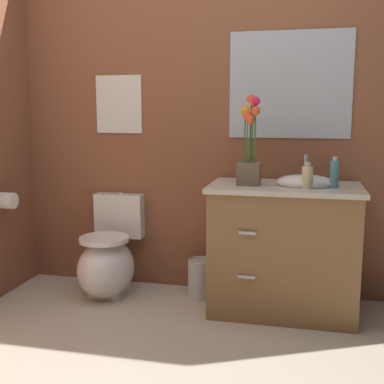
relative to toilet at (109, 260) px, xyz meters
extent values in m
cube|color=brown|center=(0.91, 0.30, 1.01)|extent=(4.43, 0.05, 2.50)
ellipsoid|color=white|center=(0.00, -0.05, -0.04)|extent=(0.38, 0.48, 0.40)
cube|color=white|center=(0.00, 0.00, -0.15)|extent=(0.22, 0.26, 0.18)
cube|color=white|center=(0.00, 0.24, 0.28)|extent=(0.36, 0.13, 0.32)
cylinder|color=white|center=(0.00, -0.07, 0.17)|extent=(0.34, 0.34, 0.03)
cylinder|color=#B7B7BC|center=(0.00, 0.24, 0.44)|extent=(0.04, 0.04, 0.02)
cube|color=brown|center=(1.20, -0.03, 0.15)|extent=(0.90, 0.52, 0.79)
cube|color=beige|center=(1.20, -0.03, 0.56)|extent=(0.94, 0.56, 0.03)
ellipsoid|color=white|center=(1.32, -0.03, 0.60)|extent=(0.36, 0.26, 0.10)
cylinder|color=#B7B7BC|center=(1.32, 0.13, 0.67)|extent=(0.02, 0.02, 0.18)
cube|color=#B7B7BC|center=(1.00, -0.30, 0.33)|extent=(0.10, 0.02, 0.02)
cube|color=#B7B7BC|center=(1.00, -0.30, 0.06)|extent=(0.10, 0.02, 0.02)
cube|color=brown|center=(0.98, -0.07, 0.65)|extent=(0.14, 0.14, 0.14)
cylinder|color=#386B2D|center=(1.01, -0.07, 0.91)|extent=(0.01, 0.01, 0.38)
sphere|color=#E01E51|center=(1.01, -0.07, 1.09)|extent=(0.06, 0.06, 0.06)
cylinder|color=#386B2D|center=(1.00, -0.05, 0.90)|extent=(0.01, 0.01, 0.37)
sphere|color=orange|center=(1.00, -0.05, 1.09)|extent=(0.06, 0.06, 0.06)
cylinder|color=#386B2D|center=(0.99, -0.05, 0.91)|extent=(0.01, 0.01, 0.39)
sphere|color=#EA4C23|center=(0.99, -0.05, 1.11)|extent=(0.06, 0.06, 0.06)
cylinder|color=#386B2D|center=(0.95, -0.05, 0.88)|extent=(0.01, 0.01, 0.32)
sphere|color=orange|center=(0.95, -0.05, 1.04)|extent=(0.06, 0.06, 0.06)
cylinder|color=#386B2D|center=(0.95, -0.06, 0.88)|extent=(0.01, 0.01, 0.32)
sphere|color=orange|center=(0.95, -0.06, 1.04)|extent=(0.06, 0.06, 0.06)
cylinder|color=#386B2D|center=(0.97, -0.08, 0.86)|extent=(0.01, 0.01, 0.28)
sphere|color=#EA4C23|center=(0.97, -0.08, 1.00)|extent=(0.06, 0.06, 0.06)
cylinder|color=#386B2D|center=(0.99, -0.08, 0.85)|extent=(0.01, 0.01, 0.27)
sphere|color=#EA4C23|center=(0.99, -0.08, 0.98)|extent=(0.06, 0.06, 0.06)
cylinder|color=#386B2D|center=(1.02, -0.09, 0.88)|extent=(0.01, 0.01, 0.32)
sphere|color=#EA4C23|center=(1.02, -0.09, 1.04)|extent=(0.06, 0.06, 0.06)
cylinder|color=teal|center=(1.49, -0.08, 0.66)|extent=(0.05, 0.05, 0.16)
cylinder|color=#B7B7BC|center=(1.49, -0.08, 0.75)|extent=(0.03, 0.03, 0.02)
cylinder|color=beige|center=(1.34, -0.14, 0.65)|extent=(0.07, 0.07, 0.13)
cylinder|color=#B7B7BC|center=(1.34, -0.14, 0.72)|extent=(0.04, 0.04, 0.02)
cylinder|color=#B7B7BC|center=(0.65, 0.08, -0.11)|extent=(0.18, 0.18, 0.26)
torus|color=#B7B7BC|center=(0.65, 0.08, 0.02)|extent=(0.18, 0.18, 0.01)
cube|color=silver|center=(0.00, 0.27, 1.08)|extent=(0.34, 0.01, 0.41)
cube|color=#B2BCC6|center=(1.20, 0.27, 1.21)|extent=(0.80, 0.01, 0.70)
cylinder|color=white|center=(-0.64, -0.20, 0.44)|extent=(0.11, 0.11, 0.11)
camera|label=1|loc=(1.31, -3.11, 1.03)|focal=45.94mm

